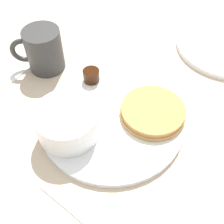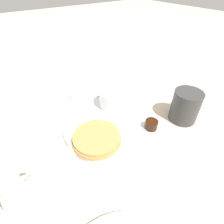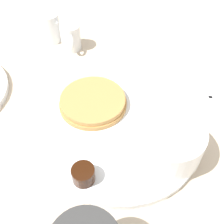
% 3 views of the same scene
% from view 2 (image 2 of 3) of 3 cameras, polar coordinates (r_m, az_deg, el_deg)
% --- Properties ---
extents(ground_plane, '(4.00, 4.00, 0.00)m').
position_cam_2_polar(ground_plane, '(0.50, -0.05, -4.45)').
color(ground_plane, '#C6B299').
extents(plate, '(0.27, 0.27, 0.01)m').
position_cam_2_polar(plate, '(0.50, -0.05, -3.95)').
color(plate, white).
rests_on(plate, ground_plane).
extents(pancake_stack, '(0.12, 0.12, 0.02)m').
position_cam_2_polar(pancake_stack, '(0.44, -5.00, -8.46)').
color(pancake_stack, '#B78447').
rests_on(pancake_stack, plate).
extents(bowl, '(0.11, 0.11, 0.06)m').
position_cam_2_polar(bowl, '(0.54, 1.73, 4.81)').
color(bowl, white).
rests_on(bowl, plate).
extents(syrup_cup, '(0.03, 0.03, 0.02)m').
position_cam_2_polar(syrup_cup, '(0.48, 12.70, -4.02)').
color(syrup_cup, black).
rests_on(syrup_cup, plate).
extents(butter_ramekin, '(0.04, 0.04, 0.04)m').
position_cam_2_polar(butter_ramekin, '(0.56, 3.77, 4.79)').
color(butter_ramekin, white).
rests_on(butter_ramekin, plate).
extents(coffee_mug, '(0.11, 0.08, 0.09)m').
position_cam_2_polar(coffee_mug, '(0.54, 22.85, 1.90)').
color(coffee_mug, '#333333').
rests_on(coffee_mug, ground_plane).
extents(creamer_pitcher_near, '(0.07, 0.04, 0.06)m').
position_cam_2_polar(creamer_pitcher_near, '(0.41, -30.77, -19.06)').
color(creamer_pitcher_near, white).
rests_on(creamer_pitcher_near, ground_plane).
extents(fork, '(0.14, 0.06, 0.00)m').
position_cam_2_polar(fork, '(0.62, -11.90, 4.80)').
color(fork, silver).
rests_on(fork, ground_plane).
extents(napkin, '(0.13, 0.11, 0.00)m').
position_cam_2_polar(napkin, '(0.65, 23.80, 3.72)').
color(napkin, white).
rests_on(napkin, ground_plane).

